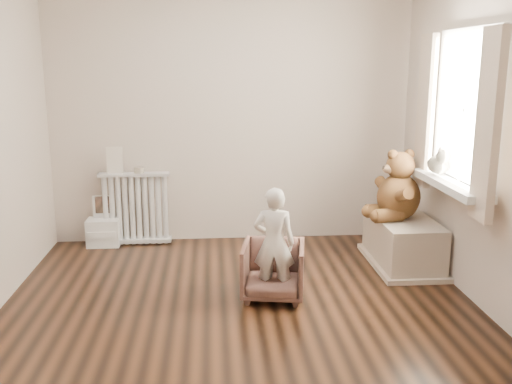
{
  "coord_description": "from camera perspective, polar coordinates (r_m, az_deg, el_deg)",
  "views": [
    {
      "loc": [
        -0.19,
        -3.95,
        1.81
      ],
      "look_at": [
        0.15,
        0.45,
        0.8
      ],
      "focal_mm": 40.0,
      "sensor_mm": 36.0,
      "label": 1
    }
  ],
  "objects": [
    {
      "name": "floor",
      "position": [
        4.34,
        -1.55,
        -11.72
      ],
      "size": [
        3.6,
        3.6,
        0.01
      ],
      "primitive_type": "cube",
      "color": "black",
      "rests_on": "ground"
    },
    {
      "name": "window",
      "position": [
        4.69,
        20.38,
        7.7
      ],
      "size": [
        0.03,
        0.9,
        1.1
      ],
      "primitive_type": "cube",
      "color": "white",
      "rests_on": "right_wall"
    },
    {
      "name": "child",
      "position": [
        4.36,
        1.82,
        -5.16
      ],
      "size": [
        0.35,
        0.26,
        0.88
      ],
      "primitive_type": "imported",
      "rotation": [
        0.0,
        0.0,
        2.97
      ],
      "color": "silver",
      "rests_on": "armchair"
    },
    {
      "name": "tin_a",
      "position": [
        5.77,
        -11.62,
        2.16
      ],
      "size": [
        0.1,
        0.1,
        0.06
      ],
      "primitive_type": "cylinder",
      "color": "#A59E8C",
      "rests_on": "radiator"
    },
    {
      "name": "plush_cat",
      "position": [
        4.91,
        17.78,
        2.8
      ],
      "size": [
        0.19,
        0.29,
        0.23
      ],
      "primitive_type": null,
      "rotation": [
        0.0,
        0.0,
        0.08
      ],
      "color": "slate",
      "rests_on": "window_sill"
    },
    {
      "name": "window_sill",
      "position": [
        4.73,
        18.84,
        0.74
      ],
      "size": [
        0.22,
        1.1,
        0.06
      ],
      "primitive_type": "cube",
      "color": "silver",
      "rests_on": "right_wall"
    },
    {
      "name": "radiator",
      "position": [
        5.85,
        -11.97,
        -1.42
      ],
      "size": [
        0.7,
        0.13,
        0.73
      ],
      "primitive_type": "cube",
      "color": "silver",
      "rests_on": "floor"
    },
    {
      "name": "toy_vanity",
      "position": [
        5.91,
        -15.05,
        -2.62
      ],
      "size": [
        0.32,
        0.23,
        0.5
      ],
      "primitive_type": "cube",
      "color": "silver",
      "rests_on": "floor"
    },
    {
      "name": "teddy_bear",
      "position": [
        5.23,
        14.09,
        -0.08
      ],
      "size": [
        0.55,
        0.46,
        0.61
      ],
      "primitive_type": null,
      "rotation": [
        0.0,
        0.0,
        0.16
      ],
      "color": "#3E2511",
      "rests_on": "toy_bench"
    },
    {
      "name": "armchair",
      "position": [
        4.49,
        1.73,
        -7.84
      ],
      "size": [
        0.55,
        0.56,
        0.44
      ],
      "primitive_type": "imported",
      "rotation": [
        0.0,
        0.0,
        -0.17
      ],
      "color": "brown",
      "rests_on": "floor"
    },
    {
      "name": "right_wall",
      "position": [
        4.45,
        22.29,
        5.36
      ],
      "size": [
        0.02,
        3.6,
        2.6
      ],
      "primitive_type": "cube",
      "color": "beige",
      "rests_on": "ground"
    },
    {
      "name": "curtain_right",
      "position": [
        5.17,
        16.59,
        7.72
      ],
      "size": [
        0.06,
        0.26,
        1.3
      ],
      "primitive_type": "cube",
      "color": "beige",
      "rests_on": "right_wall"
    },
    {
      "name": "front_wall",
      "position": [
        2.21,
        0.64,
        -0.41
      ],
      "size": [
        3.6,
        0.02,
        2.6
      ],
      "primitive_type": "cube",
      "color": "beige",
      "rests_on": "ground"
    },
    {
      "name": "toy_bench",
      "position": [
        5.36,
        14.46,
        -5.0
      ],
      "size": [
        0.49,
        0.93,
        0.44
      ],
      "primitive_type": "cube",
      "color": "#B8A991",
      "rests_on": "floor"
    },
    {
      "name": "back_wall",
      "position": [
        5.77,
        -2.55,
        7.82
      ],
      "size": [
        3.6,
        0.02,
        2.6
      ],
      "primitive_type": "cube",
      "color": "beige",
      "rests_on": "ground"
    },
    {
      "name": "paper_doll",
      "position": [
        5.78,
        -13.95,
        3.11
      ],
      "size": [
        0.16,
        0.01,
        0.26
      ],
      "primitive_type": "cube",
      "color": "beige",
      "rests_on": "radiator"
    },
    {
      "name": "curtain_left",
      "position": [
        4.13,
        22.18,
        6.13
      ],
      "size": [
        0.06,
        0.26,
        1.3
      ],
      "primitive_type": "cube",
      "color": "beige",
      "rests_on": "right_wall"
    }
  ]
}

